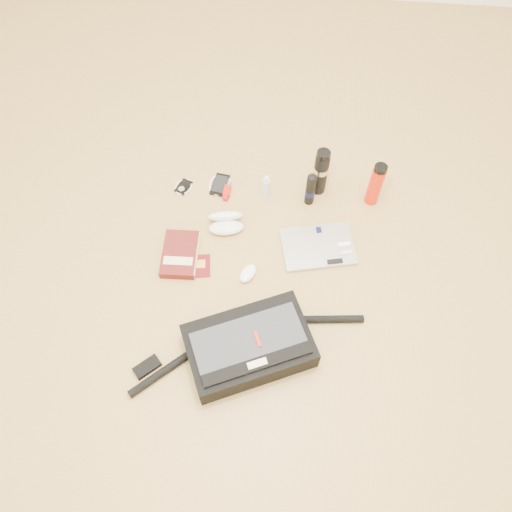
% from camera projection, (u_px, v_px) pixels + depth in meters
% --- Properties ---
extents(ground, '(4.00, 4.00, 0.00)m').
position_uv_depth(ground, '(261.00, 279.00, 2.07)').
color(ground, '#A48144').
rests_on(ground, ground).
extents(messenger_bag, '(0.86, 0.45, 0.13)m').
position_uv_depth(messenger_bag, '(248.00, 346.00, 1.86)').
color(messenger_bag, black).
rests_on(messenger_bag, ground).
extents(laptop, '(0.34, 0.27, 0.03)m').
position_uv_depth(laptop, '(318.00, 247.00, 2.13)').
color(laptop, '#ABABAD').
rests_on(laptop, ground).
extents(book, '(0.16, 0.23, 0.04)m').
position_uv_depth(book, '(180.00, 254.00, 2.11)').
color(book, '#4C1210').
rests_on(book, ground).
extents(passport, '(0.10, 0.12, 0.01)m').
position_uv_depth(passport, '(201.00, 266.00, 2.10)').
color(passport, '#520A11').
rests_on(passport, ground).
extents(mouse, '(0.09, 0.11, 0.03)m').
position_uv_depth(mouse, '(248.00, 273.00, 2.06)').
color(mouse, white).
rests_on(mouse, ground).
extents(sunglasses_case, '(0.17, 0.15, 0.09)m').
position_uv_depth(sunglasses_case, '(226.00, 222.00, 2.18)').
color(sunglasses_case, silver).
rests_on(sunglasses_case, ground).
extents(ipod, '(0.10, 0.10, 0.01)m').
position_uv_depth(ipod, '(183.00, 187.00, 2.31)').
color(ipod, black).
rests_on(ipod, ground).
extents(phone, '(0.11, 0.13, 0.01)m').
position_uv_depth(phone, '(220.00, 185.00, 2.31)').
color(phone, black).
rests_on(phone, ground).
extents(inhaler, '(0.03, 0.10, 0.03)m').
position_uv_depth(inhaler, '(227.00, 191.00, 2.28)').
color(inhaler, '#AD1609').
rests_on(inhaler, ground).
extents(spray_bottle, '(0.04, 0.04, 0.12)m').
position_uv_depth(spray_bottle, '(266.00, 187.00, 2.25)').
color(spray_bottle, '#ACD2EE').
rests_on(spray_bottle, ground).
extents(aerosol_can, '(0.05, 0.05, 0.18)m').
position_uv_depth(aerosol_can, '(310.00, 189.00, 2.19)').
color(aerosol_can, black).
rests_on(aerosol_can, ground).
extents(thermos_black, '(0.08, 0.08, 0.25)m').
position_uv_depth(thermos_black, '(321.00, 172.00, 2.20)').
color(thermos_black, black).
rests_on(thermos_black, ground).
extents(thermos_red, '(0.06, 0.06, 0.23)m').
position_uv_depth(thermos_red, '(376.00, 184.00, 2.18)').
color(thermos_red, red).
rests_on(thermos_red, ground).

